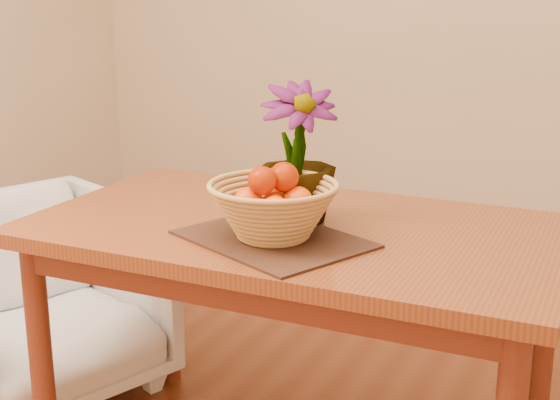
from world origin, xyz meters
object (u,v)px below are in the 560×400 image
at_px(table, 296,255).
at_px(wicker_basket, 273,212).
at_px(armchair, 35,291).
at_px(potted_plant, 297,154).

bearing_deg(table, wicker_basket, -87.87).
bearing_deg(armchair, wicker_basket, -80.42).
distance_m(wicker_basket, armchair, 1.11).
relative_size(table, armchair, 1.90).
relative_size(potted_plant, armchair, 0.50).
relative_size(table, wicker_basket, 4.33).
height_order(table, armchair, table).
distance_m(table, wicker_basket, 0.22).
bearing_deg(armchair, table, -71.77).
relative_size(table, potted_plant, 3.79).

